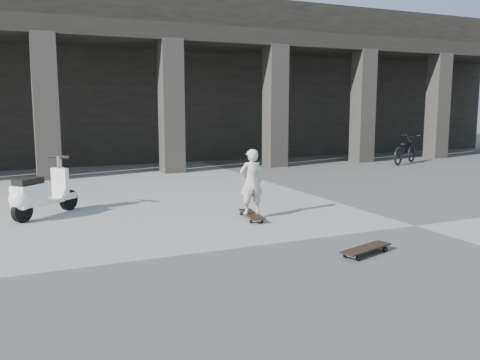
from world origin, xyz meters
name	(u,v)px	position (x,y,z in m)	size (l,w,h in m)	color
ground	(415,226)	(0.00, 0.00, 0.00)	(90.00, 90.00, 0.00)	#4F4F4D
colonnade	(176,81)	(0.00, 13.77, 3.03)	(28.00, 8.82, 6.00)	black
longboard	(251,215)	(-2.34, 1.65, 0.08)	(0.38, 0.99, 0.10)	black
skateboard_spare	(366,249)	(-1.85, -1.03, 0.08)	(0.94, 0.49, 0.11)	black
child	(251,182)	(-2.34, 1.65, 0.69)	(0.43, 0.28, 1.18)	beige
scooter	(35,195)	(-5.93, 3.25, 0.44)	(1.26, 1.18, 1.11)	black
bicycle	(405,150)	(6.31, 7.30, 0.50)	(0.67, 1.91, 1.00)	black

